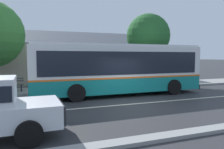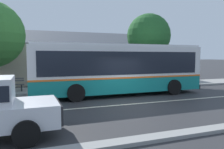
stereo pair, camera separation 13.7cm
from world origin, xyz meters
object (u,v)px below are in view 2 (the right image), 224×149
object	(u,v)px
transit_bus	(119,68)
bench_down_street	(70,83)
bus_stop_sign	(187,67)
bench_by_building	(11,85)
street_tree_primary	(150,37)

from	to	relation	value
transit_bus	bench_down_street	xyz separation A→B (m)	(-2.72, 3.00, -1.19)
bench_down_street	bus_stop_sign	xyz separation A→B (m)	(9.83, -0.91, 1.08)
transit_bus	bench_by_building	world-z (taller)	transit_bus
transit_bus	bench_by_building	bearing A→B (deg)	156.87
transit_bus	bus_stop_sign	distance (m)	7.41
street_tree_primary	bus_stop_sign	world-z (taller)	street_tree_primary
street_tree_primary	bus_stop_sign	distance (m)	4.07
bench_by_building	bench_down_street	xyz separation A→B (m)	(3.98, 0.14, -0.00)
bench_by_building	bus_stop_sign	world-z (taller)	bus_stop_sign
street_tree_primary	transit_bus	bearing A→B (deg)	-139.22
bench_down_street	bus_stop_sign	bearing A→B (deg)	-5.30
street_tree_primary	bus_stop_sign	bearing A→B (deg)	-34.16
transit_bus	bench_by_building	xyz separation A→B (m)	(-6.70, 2.86, -1.19)
transit_bus	bus_stop_sign	bearing A→B (deg)	16.40
transit_bus	street_tree_primary	size ratio (longest dim) A/B	1.79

